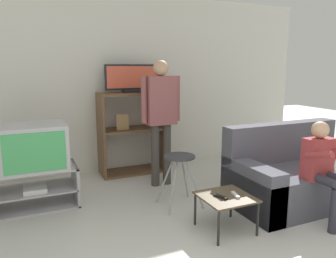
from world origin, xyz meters
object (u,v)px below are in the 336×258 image
(television_main, at_px, (34,147))
(media_shelf, at_px, (133,132))
(remote_control_black, at_px, (221,197))
(snack_table, at_px, (226,200))
(remote_control_white, at_px, (235,195))
(tv_stand, at_px, (35,188))
(person_standing_adult, at_px, (161,111))
(television_flat, at_px, (133,79))
(folding_stool, at_px, (179,165))
(person_seated_child, at_px, (324,164))
(couch, at_px, (296,177))

(television_main, distance_m, media_shelf, 1.55)
(media_shelf, distance_m, remote_control_black, 2.09)
(snack_table, bearing_deg, television_main, 140.67)
(snack_table, height_order, remote_control_white, remote_control_white)
(television_main, relative_size, media_shelf, 0.58)
(tv_stand, distance_m, person_standing_adult, 1.75)
(television_flat, xyz_separation_m, folding_stool, (0.07, -1.37, -0.89))
(television_flat, distance_m, snack_table, 2.34)
(media_shelf, height_order, person_seated_child, media_shelf)
(media_shelf, relative_size, folding_stool, 2.01)
(television_main, bearing_deg, snack_table, -39.33)
(couch, bearing_deg, snack_table, -167.44)
(tv_stand, relative_size, couch, 0.59)
(television_main, bearing_deg, remote_control_black, -40.82)
(tv_stand, xyz_separation_m, remote_control_black, (1.57, -1.33, 0.14))
(television_main, height_order, person_standing_adult, person_standing_adult)
(television_flat, relative_size, remote_control_black, 5.68)
(folding_stool, distance_m, couch, 1.37)
(tv_stand, height_order, folding_stool, folding_stool)
(television_main, distance_m, folding_stool, 1.61)
(television_flat, height_order, couch, television_flat)
(tv_stand, bearing_deg, remote_control_black, -40.23)
(television_flat, distance_m, person_standing_adult, 0.78)
(person_seated_child, bearing_deg, remote_control_black, 167.82)
(remote_control_white, height_order, person_seated_child, person_seated_child)
(folding_stool, relative_size, couch, 0.38)
(folding_stool, xyz_separation_m, remote_control_black, (0.09, -0.71, -0.12))
(television_flat, height_order, folding_stool, television_flat)
(tv_stand, relative_size, folding_stool, 1.56)
(folding_stool, bearing_deg, person_seated_child, -39.45)
(folding_stool, bearing_deg, couch, -18.99)
(remote_control_black, xyz_separation_m, remote_control_white, (0.15, -0.02, 0.00))
(media_shelf, distance_m, person_standing_adult, 0.78)
(person_seated_child, bearing_deg, person_standing_adult, 122.77)
(folding_stool, relative_size, person_seated_child, 0.58)
(remote_control_white, xyz_separation_m, person_seated_child, (0.89, -0.21, 0.25))
(television_main, relative_size, person_standing_adult, 0.42)
(television_flat, bearing_deg, snack_table, -83.69)
(snack_table, relative_size, remote_control_black, 3.29)
(snack_table, xyz_separation_m, person_standing_adult, (-0.08, 1.40, 0.68))
(television_main, xyz_separation_m, folding_stool, (1.46, -0.63, -0.21))
(television_main, relative_size, folding_stool, 1.16)
(television_flat, distance_m, person_seated_child, 2.71)
(television_flat, bearing_deg, person_seated_child, -62.38)
(television_main, distance_m, snack_table, 2.13)
(tv_stand, relative_size, remote_control_black, 6.38)
(media_shelf, bearing_deg, remote_control_black, -84.83)
(remote_control_black, distance_m, person_seated_child, 1.10)
(television_main, relative_size, person_seated_child, 0.67)
(snack_table, height_order, person_standing_adult, person_standing_adult)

